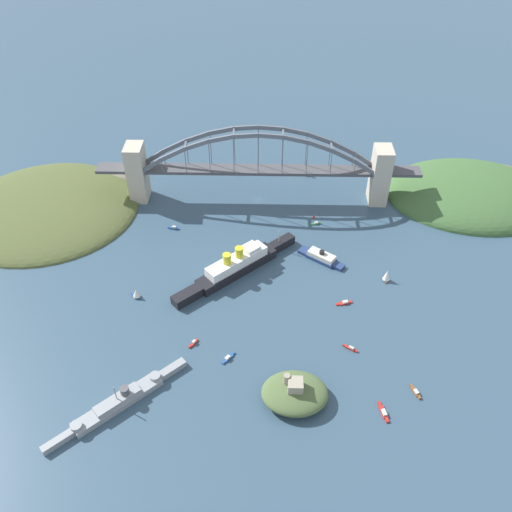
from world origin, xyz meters
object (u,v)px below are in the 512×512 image
Objects in this scene: small_boat_4 at (316,223)px; small_boat_7 at (344,303)px; seaplane_taxiing_near_bridge at (238,169)px; small_boat_8 at (194,343)px; ocean_liner at (236,266)px; naval_cruiser at (119,402)px; fort_island_mid_harbor at (295,393)px; small_boat_3 at (136,293)px; channel_marker_buoy at (314,216)px; small_boat_9 at (415,392)px; small_boat_6 at (228,358)px; harbor_arch_bridge at (258,171)px; small_boat_5 at (387,275)px; seaplane_second_in_formation at (308,173)px; small_boat_2 at (350,348)px; small_boat_0 at (383,412)px; harbor_ferry_steamer at (321,257)px; small_boat_1 at (174,228)px.

small_boat_4 reaches higher than small_boat_7.
small_boat_8 is (17.37, 193.12, -1.21)m from seaplane_taxiing_near_bridge.
ocean_liner reaches higher than naval_cruiser.
small_boat_7 is at bearing -115.56° from fort_island_mid_harbor.
small_boat_3 reaches higher than channel_marker_buoy.
small_boat_8 is at bearing 20.81° from small_boat_7.
small_boat_3 is 149.90m from channel_marker_buoy.
small_boat_9 is 165.55m from channel_marker_buoy.
harbor_arch_bridge is at bearing -95.08° from small_boat_6.
small_boat_6 is at bearing 65.53° from small_boat_4.
small_boat_4 is 0.85× the size of small_boat_5.
small_boat_5 is at bearing -88.93° from small_boat_9.
channel_marker_buoy is at bearing -57.73° from small_boat_5.
ocean_liner is 9.49× the size of seaplane_second_in_formation.
small_boat_2 is 43.66m from small_boat_9.
small_boat_0 is (-27.65, 233.28, -1.25)m from seaplane_second_in_formation.
naval_cruiser is 7.16× the size of small_boat_6.
small_boat_2 is at bearing -173.10° from small_boat_6.
small_boat_8 is at bearing 84.86° from seaplane_taxiing_near_bridge.
naval_cruiser is at bearing 3.58° from fort_island_mid_harbor.
small_boat_4 is (25.38, -163.50, -0.06)m from small_boat_0.
small_boat_5 is (-45.49, 130.97, 2.55)m from seaplane_second_in_formation.
ocean_liner reaches higher than small_boat_7.
small_boat_3 reaches higher than seaplane_second_in_formation.
small_boat_6 reaches higher than small_boat_2.
fort_island_mid_harbor is 47.68m from small_boat_0.
small_boat_4 is at bearing -73.38° from small_boat_9.
harbor_ferry_steamer reaches higher than small_boat_1.
naval_cruiser is at bearing 64.00° from seaplane_second_in_formation.
small_boat_7 is at bearing 115.70° from seaplane_taxiing_near_bridge.
ocean_liner is 2.26× the size of fort_island_mid_harbor.
small_boat_6 is 3.39× the size of channel_marker_buoy.
seaplane_second_in_formation reaches higher than small_boat_9.
small_boat_5 is at bearing 154.27° from harbor_ferry_steamer.
naval_cruiser is 7.00× the size of seaplane_taxiing_near_bridge.
small_boat_1 is (49.69, -47.31, -5.14)m from ocean_liner.
seaplane_second_in_formation is 225.12m from small_boat_9.
channel_marker_buoy is at bearing -83.83° from small_boat_4.
small_boat_0 is 1.37× the size of small_boat_6.
naval_cruiser is at bearing 61.63° from ocean_liner.
ocean_liner reaches higher than small_boat_8.
seaplane_second_in_formation is at bearing -83.24° from small_boat_0.
ocean_liner is at bearing -90.94° from small_boat_6.
small_boat_5 is at bearing -143.58° from small_boat_7.
fort_island_mid_harbor reaches higher than seaplane_second_in_formation.
harbor_ferry_steamer is at bearing -25.73° from small_boat_5.
harbor_arch_bridge reaches higher than harbor_ferry_steamer.
small_boat_0 is 174.25m from channel_marker_buoy.
small_boat_5 is (-106.01, 135.46, 2.49)m from seaplane_taxiing_near_bridge.
channel_marker_buoy is (14.03, -92.17, 0.40)m from small_boat_7.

